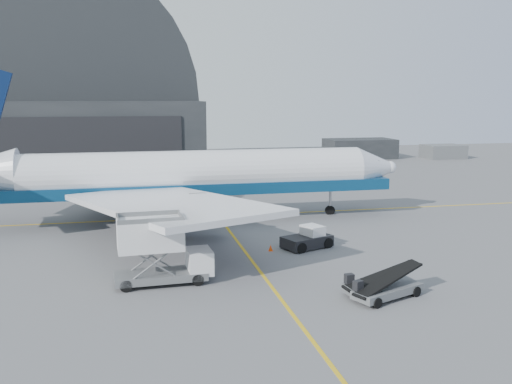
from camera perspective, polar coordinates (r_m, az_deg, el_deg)
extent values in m
plane|color=#565659|center=(42.62, 0.35, -7.88)|extent=(200.00, 200.00, 0.00)
cube|color=gold|center=(61.66, -3.80, -2.42)|extent=(80.00, 0.25, 0.02)
cube|color=gold|center=(40.76, 0.98, -8.68)|extent=(0.25, 40.00, 0.02)
cube|color=black|center=(105.65, -19.62, 5.31)|extent=(50.00, 28.00, 12.00)
cube|color=black|center=(91.79, -20.63, 4.07)|extent=(42.00, 0.40, 9.50)
cube|color=black|center=(121.83, 10.29, 3.36)|extent=(14.00, 8.00, 4.00)
cube|color=slate|center=(125.91, 18.17, 3.24)|extent=(8.00, 6.00, 2.80)
cylinder|color=white|center=(58.88, -5.84, 1.92)|extent=(34.68, 4.62, 4.62)
cone|color=white|center=(64.10, 11.72, 2.39)|extent=(4.24, 4.62, 4.62)
sphere|color=white|center=(64.91, 13.27, 2.42)|extent=(1.35, 1.35, 1.35)
cube|color=black|center=(63.56, 10.79, 2.89)|extent=(2.51, 2.12, 0.67)
cube|color=navy|center=(59.09, -5.82, 0.49)|extent=(40.47, 4.67, 1.16)
cube|color=white|center=(47.31, -8.81, -1.18)|extent=(17.77, 23.62, 1.41)
cube|color=white|center=(70.14, -10.07, 2.25)|extent=(17.77, 23.62, 1.41)
cylinder|color=gray|center=(51.63, -5.85, -1.97)|extent=(5.01, 2.60, 2.60)
cylinder|color=gray|center=(66.73, -7.41, 0.61)|extent=(5.01, 2.60, 2.60)
cylinder|color=#A5A5AA|center=(62.78, 7.43, -1.02)|extent=(0.27, 0.27, 2.70)
cylinder|color=black|center=(62.95, 7.41, -1.84)|extent=(1.06, 0.34, 1.06)
cylinder|color=black|center=(56.44, -7.34, -3.06)|extent=(1.25, 0.43, 1.25)
cylinder|color=black|center=(62.46, -7.86, -1.85)|extent=(1.25, 0.43, 1.25)
cube|color=slate|center=(40.16, -9.51, -8.26)|extent=(6.36, 2.82, 0.52)
cube|color=silver|center=(40.26, -5.69, -6.89)|extent=(1.79, 2.48, 1.66)
cube|color=black|center=(40.32, -4.60, -6.46)|extent=(0.19, 1.98, 0.94)
cube|color=silver|center=(39.31, -10.53, -4.19)|extent=(4.50, 2.83, 2.08)
cylinder|color=black|center=(39.48, -5.84, -8.73)|extent=(0.85, 0.36, 0.83)
cylinder|color=black|center=(41.53, -6.36, -7.81)|extent=(0.85, 0.36, 0.83)
cylinder|color=black|center=(39.01, -12.86, -9.15)|extent=(0.85, 0.36, 0.83)
cylinder|color=black|center=(41.09, -13.02, -8.19)|extent=(0.85, 0.36, 0.83)
cube|color=black|center=(48.92, 5.10, -4.93)|extent=(4.68, 3.65, 0.93)
cube|color=silver|center=(49.11, 5.68, -3.89)|extent=(2.04, 2.27, 0.93)
cylinder|color=black|center=(49.11, 7.18, -5.09)|extent=(1.00, 0.68, 0.93)
cylinder|color=black|center=(50.63, 5.62, -4.62)|extent=(1.00, 0.68, 0.93)
cylinder|color=black|center=(47.30, 4.54, -5.62)|extent=(1.00, 0.68, 0.93)
cylinder|color=black|center=(48.87, 3.01, -5.11)|extent=(1.00, 0.68, 0.93)
cube|color=slate|center=(37.80, 13.02, -9.62)|extent=(5.23, 3.45, 0.51)
cube|color=black|center=(37.55, 13.07, -8.48)|extent=(5.31, 3.05, 1.44)
cube|color=black|center=(36.62, 10.17, -9.22)|extent=(0.69, 0.63, 0.68)
cylinder|color=black|center=(38.68, 15.70, -9.55)|extent=(0.73, 0.52, 0.68)
cylinder|color=black|center=(39.64, 13.93, -9.01)|extent=(0.73, 0.52, 0.68)
cylinder|color=black|center=(36.10, 12.00, -10.79)|extent=(0.73, 0.52, 0.68)
cylinder|color=black|center=(37.12, 10.20, -10.16)|extent=(0.73, 0.52, 0.68)
cube|color=slate|center=(38.47, 12.41, -9.26)|extent=(5.08, 2.18, 0.50)
cube|color=black|center=(38.22, 12.45, -8.15)|extent=(5.34, 1.66, 1.43)
cube|color=black|center=(37.85, 9.31, -8.58)|extent=(0.60, 0.50, 0.67)
cylinder|color=black|center=(38.82, 15.31, -9.47)|extent=(0.70, 0.35, 0.67)
cylinder|color=black|center=(40.06, 14.05, -8.82)|extent=(0.70, 0.35, 0.67)
cylinder|color=black|center=(37.02, 10.61, -10.23)|extent=(0.70, 0.35, 0.67)
cylinder|color=black|center=(38.32, 9.46, -9.51)|extent=(0.70, 0.35, 0.67)
cube|color=#E94007|center=(47.91, 1.47, -5.89)|extent=(0.37, 0.37, 0.03)
cone|color=#E94007|center=(47.84, 1.47, -5.60)|extent=(0.37, 0.37, 0.53)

